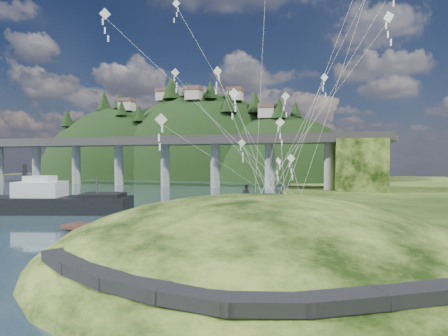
# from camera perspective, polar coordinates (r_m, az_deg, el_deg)

# --- Properties ---
(ground) EXTENTS (320.00, 320.00, 0.00)m
(ground) POSITION_cam_1_polar(r_m,az_deg,el_deg) (28.71, -11.34, -14.32)
(ground) COLOR black
(ground) RESTS_ON ground
(grass_hill) EXTENTS (36.00, 32.00, 13.00)m
(grass_hill) POSITION_cam_1_polar(r_m,az_deg,el_deg) (28.55, 5.85, -17.55)
(grass_hill) COLOR black
(grass_hill) RESTS_ON ground
(footpath) EXTENTS (22.29, 5.84, 0.83)m
(footpath) POSITION_cam_1_polar(r_m,az_deg,el_deg) (16.71, -3.28, -18.39)
(footpath) COLOR black
(footpath) RESTS_ON ground
(bridge) EXTENTS (160.00, 11.00, 15.00)m
(bridge) POSITION_cam_1_polar(r_m,az_deg,el_deg) (102.44, -6.78, 2.38)
(bridge) COLOR #2D2B2B
(bridge) RESTS_ON ground
(far_ridge) EXTENTS (153.00, 70.00, 94.50)m
(far_ridge) POSITION_cam_1_polar(r_m,az_deg,el_deg) (157.90, -5.29, -4.24)
(far_ridge) COLOR black
(far_ridge) RESTS_ON ground
(work_barge) EXTENTS (21.01, 10.48, 7.10)m
(work_barge) POSITION_cam_1_polar(r_m,az_deg,el_deg) (56.44, -25.63, -4.88)
(work_barge) COLOR black
(work_barge) RESTS_ON ground
(wooden_dock) EXTENTS (15.40, 5.12, 1.09)m
(wooden_dock) POSITION_cam_1_polar(r_m,az_deg,el_deg) (37.61, -16.40, -9.86)
(wooden_dock) COLOR #3A1F17
(wooden_dock) RESTS_ON ground
(kite_flyers) EXTENTS (3.67, 1.17, 1.95)m
(kite_flyers) POSITION_cam_1_polar(r_m,az_deg,el_deg) (29.38, 6.03, -2.46)
(kite_flyers) COLOR #292C36
(kite_flyers) RESTS_ON ground
(kite_swarm) EXTENTS (20.13, 15.65, 21.15)m
(kite_swarm) POSITION_cam_1_polar(r_m,az_deg,el_deg) (30.55, 7.39, 16.24)
(kite_swarm) COLOR silver
(kite_swarm) RESTS_ON ground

